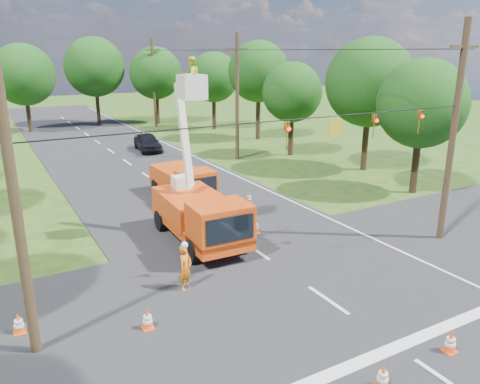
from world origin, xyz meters
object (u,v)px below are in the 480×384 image
traffic_cone_3 (249,198)px  pole_right_mid (237,97)px  tree_far_c (156,73)px  tree_right_b (370,83)px  traffic_cone_2 (256,226)px  tree_far_a (24,75)px  tree_right_d (259,72)px  tree_right_a (422,104)px  tree_right_c (292,92)px  traffic_cone_5 (19,323)px  ground_worker (185,268)px  traffic_cone_1 (451,342)px  pole_left (16,209)px  tree_far_b (94,67)px  traffic_cone_6 (214,175)px  pole_right_near (453,133)px  second_truck (183,181)px  bucket_truck (200,207)px  traffic_cone_0 (383,377)px  pole_right_far (154,83)px  tree_right_e (214,77)px  distant_car (148,142)px  traffic_cone_4 (147,319)px

traffic_cone_3 → pole_right_mid: pole_right_mid is taller
tree_far_c → tree_right_b: bearing=-79.6°
traffic_cone_2 → tree_far_a: size_ratio=0.07×
traffic_cone_2 → tree_right_d: 26.70m
tree_right_a → tree_right_c: 13.01m
traffic_cone_5 → tree_right_c: 29.50m
ground_worker → traffic_cone_1: (5.31, -7.45, -0.53)m
pole_left → tree_far_b: bearing=74.5°
traffic_cone_1 → traffic_cone_6: size_ratio=1.00×
pole_right_near → pole_left: bearing=180.0°
second_truck → traffic_cone_1: 18.07m
second_truck → tree_right_a: size_ratio=0.69×
bucket_truck → traffic_cone_0: 11.54m
traffic_cone_3 → traffic_cone_6: bearing=84.4°
traffic_cone_3 → tree_right_d: bearing=57.1°
traffic_cone_1 → pole_left: pole_left is taller
bucket_truck → second_truck: (1.97, 6.71, -0.66)m
traffic_cone_0 → tree_right_d: tree_right_d is taller
pole_left → tree_right_d: bearing=48.0°
traffic_cone_0 → pole_right_far: 47.59m
traffic_cone_3 → tree_right_e: tree_right_e is taller
pole_right_near → tree_right_a: (5.00, 6.00, 0.46)m
tree_far_c → traffic_cone_5: bearing=-115.4°
traffic_cone_3 → pole_left: (-12.73, -9.12, 4.14)m
traffic_cone_2 → tree_right_a: bearing=5.0°
pole_right_near → tree_right_b: (6.50, 12.00, 1.33)m
pole_right_near → traffic_cone_6: bearing=107.5°
distant_car → tree_far_c: bearing=72.5°
traffic_cone_5 → tree_far_b: 46.05m
pole_right_far → tree_far_c: bearing=63.4°
traffic_cone_1 → traffic_cone_5: size_ratio=1.00×
traffic_cone_0 → traffic_cone_3: bearing=72.3°
tree_right_d → second_truck: bearing=-134.0°
second_truck → traffic_cone_6: 4.69m
bucket_truck → tree_right_c: bucket_truck is taller
distant_car → traffic_cone_2: 21.80m
ground_worker → tree_right_d: size_ratio=0.18×
traffic_cone_2 → pole_left: size_ratio=0.08×
traffic_cone_3 → traffic_cone_5: same height
traffic_cone_0 → traffic_cone_2: size_ratio=1.00×
bucket_truck → pole_right_near: size_ratio=0.84×
bucket_truck → second_truck: size_ratio=1.48×
tree_far_a → traffic_cone_3: bearing=-76.4°
second_truck → tree_far_b: bearing=83.1°
second_truck → traffic_cone_4: 14.04m
traffic_cone_3 → tree_right_a: 11.93m
traffic_cone_1 → tree_far_a: tree_far_a is taller
ground_worker → tree_far_a: 42.00m
tree_far_c → bucket_truck: bearing=-106.9°
tree_right_c → tree_right_e: bearing=87.9°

